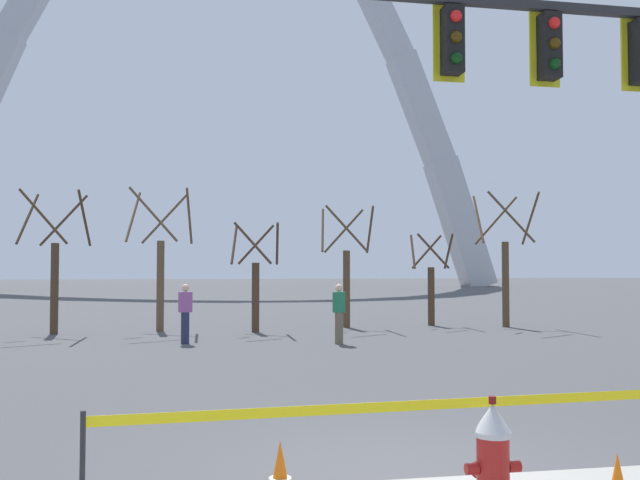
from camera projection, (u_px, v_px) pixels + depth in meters
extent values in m
plane|color=#474749|center=(401.00, 474.00, 6.75)|extent=(240.00, 240.00, 0.00)
cylinder|color=maroon|center=(493.00, 476.00, 5.50)|extent=(0.26, 0.26, 0.62)
cylinder|color=#B7B7BC|center=(493.00, 434.00, 5.51)|extent=(0.30, 0.30, 0.04)
cone|color=#B7B7BC|center=(493.00, 418.00, 5.52)|extent=(0.30, 0.30, 0.22)
cylinder|color=#5E0F0D|center=(492.00, 400.00, 5.52)|extent=(0.06, 0.06, 0.06)
cylinder|color=maroon|center=(472.00, 469.00, 5.47)|extent=(0.10, 0.09, 0.09)
cylinder|color=maroon|center=(514.00, 467.00, 5.53)|extent=(0.10, 0.09, 0.09)
cylinder|color=maroon|center=(483.00, 472.00, 5.69)|extent=(0.13, 0.14, 0.13)
cylinder|color=#5E0F0D|center=(479.00, 469.00, 5.77)|extent=(0.15, 0.03, 0.15)
cube|color=yellow|center=(450.00, 404.00, 5.61)|extent=(5.69, 0.32, 0.08)
cube|color=#232326|center=(576.00, 9.00, 9.49)|extent=(7.60, 0.12, 0.12)
cube|color=gold|center=(635.00, 55.00, 9.79)|extent=(0.44, 0.03, 1.04)
cube|color=black|center=(549.00, 46.00, 9.40)|extent=(0.26, 0.24, 0.90)
cube|color=gold|center=(544.00, 50.00, 9.54)|extent=(0.44, 0.03, 1.04)
sphere|color=red|center=(554.00, 23.00, 9.28)|extent=(0.16, 0.16, 0.16)
sphere|color=#392706|center=(554.00, 43.00, 9.27)|extent=(0.16, 0.16, 0.16)
sphere|color=black|center=(555.00, 64.00, 9.26)|extent=(0.16, 0.16, 0.16)
cube|color=black|center=(452.00, 40.00, 9.15)|extent=(0.26, 0.24, 0.90)
cube|color=gold|center=(449.00, 44.00, 9.29)|extent=(0.44, 0.03, 1.04)
sphere|color=red|center=(456.00, 16.00, 9.03)|extent=(0.16, 0.16, 0.16)
sphere|color=#392706|center=(456.00, 37.00, 9.02)|extent=(0.16, 0.16, 0.16)
sphere|color=black|center=(456.00, 58.00, 9.01)|extent=(0.16, 0.16, 0.16)
cube|color=#B2B5BC|center=(381.00, 15.00, 76.28)|extent=(6.88, 2.56, 10.48)
cube|color=#B2B5BC|center=(420.00, 110.00, 76.68)|extent=(7.22, 2.83, 12.71)
cube|color=#B2B5BC|center=(460.00, 224.00, 76.98)|extent=(7.53, 3.11, 14.96)
cylinder|color=#473323|center=(54.00, 289.00, 20.99)|extent=(0.24, 0.24, 2.78)
cylinder|color=#473323|center=(28.00, 218.00, 21.09)|extent=(0.37, 1.49, 1.66)
cylinder|color=#473323|center=(84.00, 219.00, 21.15)|extent=(0.23, 1.51, 1.66)
cylinder|color=#473323|center=(64.00, 220.00, 21.94)|extent=(1.51, 0.23, 1.66)
cylinder|color=#473323|center=(43.00, 216.00, 20.21)|extent=(1.49, 0.41, 1.66)
cylinder|color=brown|center=(160.00, 286.00, 22.06)|extent=(0.24, 0.24, 2.90)
cylinder|color=brown|center=(133.00, 216.00, 22.16)|extent=(0.39, 1.55, 1.73)
cylinder|color=brown|center=(189.00, 216.00, 22.22)|extent=(0.24, 1.57, 1.73)
cylinder|color=brown|center=(165.00, 218.00, 23.05)|extent=(1.57, 0.24, 1.73)
cylinder|color=brown|center=(153.00, 214.00, 21.25)|extent=(1.55, 0.42, 1.73)
cylinder|color=#473323|center=(256.00, 297.00, 21.68)|extent=(0.24, 0.24, 2.19)
cylinder|color=#473323|center=(234.00, 244.00, 21.76)|extent=(0.31, 1.19, 1.32)
cylinder|color=#473323|center=(277.00, 244.00, 21.80)|extent=(0.20, 1.20, 1.32)
cylinder|color=#473323|center=(256.00, 245.00, 22.42)|extent=(1.20, 0.20, 1.32)
cylinder|color=#473323|center=(253.00, 243.00, 21.07)|extent=(1.19, 0.34, 1.32)
cylinder|color=brown|center=(347.00, 289.00, 23.39)|extent=(0.24, 0.24, 2.61)
cylinder|color=brown|center=(323.00, 230.00, 23.48)|extent=(0.36, 1.41, 1.56)
cylinder|color=brown|center=(370.00, 230.00, 23.53)|extent=(0.22, 1.42, 1.56)
cylinder|color=brown|center=(344.00, 231.00, 24.28)|extent=(1.42, 0.22, 1.56)
cylinder|color=brown|center=(346.00, 228.00, 22.66)|extent=(1.40, 0.39, 1.56)
cylinder|color=#473323|center=(431.00, 296.00, 24.18)|extent=(0.24, 0.24, 2.05)
cylinder|color=#473323|center=(413.00, 251.00, 24.26)|extent=(0.30, 1.12, 1.24)
cylinder|color=#473323|center=(449.00, 251.00, 24.30)|extent=(0.19, 1.13, 1.24)
cylinder|color=#473323|center=(427.00, 252.00, 24.88)|extent=(1.13, 0.19, 1.24)
cylinder|color=#473323|center=(433.00, 251.00, 23.61)|extent=(1.11, 0.32, 1.24)
cylinder|color=brown|center=(506.00, 284.00, 23.58)|extent=(0.24, 0.24, 2.92)
cylinder|color=brown|center=(478.00, 219.00, 23.69)|extent=(0.39, 1.56, 1.74)
cylinder|color=brown|center=(530.00, 219.00, 23.75)|extent=(0.24, 1.58, 1.74)
cylinder|color=brown|center=(496.00, 220.00, 24.58)|extent=(1.58, 0.24, 1.74)
cylinder|color=brown|center=(511.00, 217.00, 22.76)|extent=(1.56, 0.42, 1.74)
cylinder|color=brown|center=(339.00, 328.00, 18.28)|extent=(0.22, 0.22, 0.84)
cube|color=#23754C|center=(339.00, 302.00, 18.31)|extent=(0.38, 0.27, 0.54)
sphere|color=beige|center=(339.00, 288.00, 18.33)|extent=(0.20, 0.20, 0.20)
cylinder|color=#232847|center=(185.00, 328.00, 18.34)|extent=(0.22, 0.22, 0.84)
cube|color=#995193|center=(185.00, 302.00, 18.36)|extent=(0.38, 0.27, 0.54)
sphere|color=beige|center=(185.00, 288.00, 18.38)|extent=(0.20, 0.20, 0.20)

